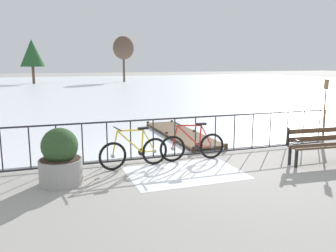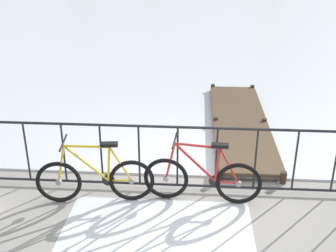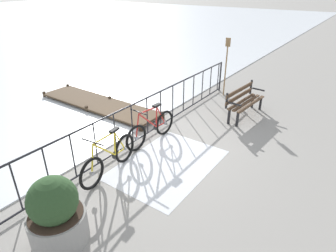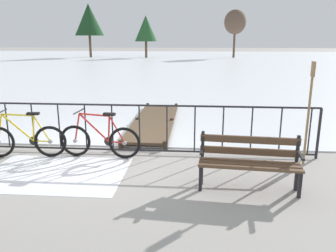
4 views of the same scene
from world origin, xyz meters
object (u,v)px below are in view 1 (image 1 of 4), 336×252
Objects in this scene: bicycle_second at (134,152)px; planter_with_shrub at (60,159)px; oar_upright at (324,109)px; park_bench at (318,142)px; bicycle_near_railing at (193,146)px.

planter_with_shrub reaches higher than bicycle_second.
planter_with_shrub is 7.35m from oar_upright.
bicycle_second is 1.04× the size of park_bench.
bicycle_second is 1.81m from planter_with_shrub.
bicycle_near_railing is 1.47× the size of planter_with_shrub.
park_bench is (4.35, -1.14, 0.14)m from bicycle_second.
oar_upright is at bearing -0.78° from bicycle_near_railing.
bicycle_second reaches higher than park_bench.
planter_with_shrub is at bearing -174.63° from oar_upright.
oar_upright is at bearing 5.37° from planter_with_shrub.
bicycle_near_railing is at bearing 12.91° from planter_with_shrub.
oar_upright is (7.29, 0.69, 0.61)m from planter_with_shrub.
oar_upright reaches higher than bicycle_near_railing.
park_bench is (2.81, -1.25, 0.14)m from bicycle_near_railing.
bicycle_second is at bearing -175.73° from bicycle_near_railing.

